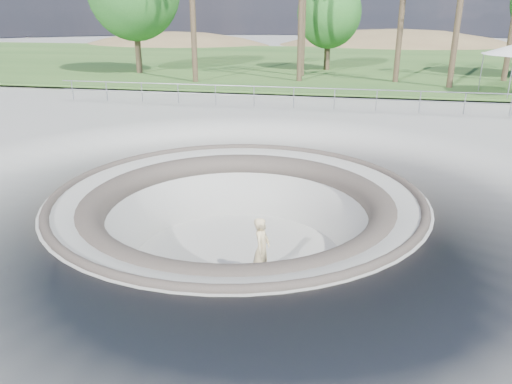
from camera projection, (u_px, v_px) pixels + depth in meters
The scene contains 8 objects.
ground at pixel (237, 194), 13.83m from camera, with size 180.00×180.00×0.00m, color gray.
skate_bowl at pixel (238, 253), 14.46m from camera, with size 14.00×14.00×4.10m.
grass_strip at pixel (325, 62), 45.00m from camera, with size 180.00×36.00×0.12m.
distant_hills at pixel (362, 100), 68.11m from camera, with size 103.20×45.00×28.60m.
safety_railing at pixel (294, 97), 24.62m from camera, with size 25.00×0.06×1.03m.
skateboard at pixel (262, 279), 13.09m from camera, with size 0.89×0.40×0.09m.
skater at pixel (262, 249), 12.79m from camera, with size 0.62×0.41×1.71m, color beige.
bushy_tree_mid at pixel (329, 13), 37.56m from camera, with size 4.81×4.37×6.94m.
Camera 1 is at (3.07, -12.59, 4.86)m, focal length 35.00 mm.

